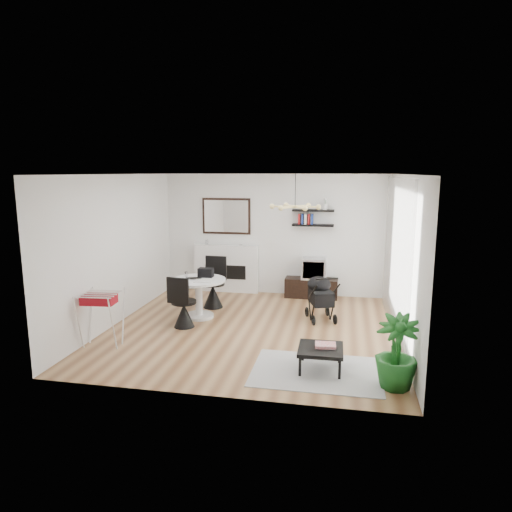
% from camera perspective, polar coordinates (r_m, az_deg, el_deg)
% --- Properties ---
extents(floor, '(5.00, 5.00, 0.00)m').
position_cam_1_polar(floor, '(8.17, -0.50, -9.11)').
color(floor, brown).
rests_on(floor, ground).
extents(ceiling, '(5.00, 5.00, 0.00)m').
position_cam_1_polar(ceiling, '(7.70, -0.54, 10.18)').
color(ceiling, white).
rests_on(ceiling, wall_back).
extents(wall_back, '(5.00, 0.00, 5.00)m').
position_cam_1_polar(wall_back, '(10.26, 2.28, 2.68)').
color(wall_back, white).
rests_on(wall_back, floor).
extents(wall_left, '(0.00, 5.00, 5.00)m').
position_cam_1_polar(wall_left, '(8.67, -16.93, 0.79)').
color(wall_left, white).
rests_on(wall_left, floor).
extents(wall_right, '(0.00, 5.00, 5.00)m').
position_cam_1_polar(wall_right, '(7.73, 17.96, -0.40)').
color(wall_right, white).
rests_on(wall_right, floor).
extents(sheer_curtain, '(0.04, 3.60, 2.60)m').
position_cam_1_polar(sheer_curtain, '(7.91, 17.07, -0.11)').
color(sheer_curtain, white).
rests_on(sheer_curtain, wall_right).
extents(fireplace, '(1.50, 0.17, 2.16)m').
position_cam_1_polar(fireplace, '(10.51, -3.75, -0.82)').
color(fireplace, white).
rests_on(fireplace, floor).
extents(shelf_lower, '(0.90, 0.25, 0.04)m').
position_cam_1_polar(shelf_lower, '(10.00, 7.13, 3.85)').
color(shelf_lower, black).
rests_on(shelf_lower, wall_back).
extents(shelf_upper, '(0.90, 0.25, 0.04)m').
position_cam_1_polar(shelf_upper, '(9.97, 7.17, 5.68)').
color(shelf_upper, black).
rests_on(shelf_upper, wall_back).
extents(pendant_lamp, '(0.90, 0.90, 0.10)m').
position_cam_1_polar(pendant_lamp, '(7.91, 4.91, 6.16)').
color(pendant_lamp, '#D5BC70').
rests_on(pendant_lamp, ceiling).
extents(tv_console, '(1.15, 0.40, 0.43)m').
position_cam_1_polar(tv_console, '(10.17, 6.92, -3.98)').
color(tv_console, black).
rests_on(tv_console, floor).
extents(crt_tv, '(0.53, 0.46, 0.46)m').
position_cam_1_polar(crt_tv, '(10.07, 7.27, -1.53)').
color(crt_tv, silver).
rests_on(crt_tv, tv_console).
extents(dining_table, '(1.03, 1.03, 0.75)m').
position_cam_1_polar(dining_table, '(8.73, -7.17, -4.51)').
color(dining_table, white).
rests_on(dining_table, floor).
extents(laptop, '(0.34, 0.26, 0.02)m').
position_cam_1_polar(laptop, '(8.65, -7.84, -2.84)').
color(laptop, black).
rests_on(laptop, dining_table).
extents(black_bag, '(0.29, 0.17, 0.17)m').
position_cam_1_polar(black_bag, '(8.82, -6.30, -2.07)').
color(black_bag, black).
rests_on(black_bag, dining_table).
extents(newspaper, '(0.36, 0.30, 0.01)m').
position_cam_1_polar(newspaper, '(8.49, -6.57, -3.11)').
color(newspaper, silver).
rests_on(newspaper, dining_table).
extents(drinking_glass, '(0.05, 0.05, 0.09)m').
position_cam_1_polar(drinking_glass, '(8.92, -8.73, -2.24)').
color(drinking_glass, white).
rests_on(drinking_glass, dining_table).
extents(chair_far, '(0.49, 0.50, 1.03)m').
position_cam_1_polar(chair_far, '(9.40, -5.36, -4.45)').
color(chair_far, black).
rests_on(chair_far, floor).
extents(chair_near, '(0.46, 0.48, 0.95)m').
position_cam_1_polar(chair_near, '(8.28, -9.06, -6.80)').
color(chair_near, black).
rests_on(chair_near, floor).
extents(drying_rack, '(0.63, 0.59, 0.88)m').
position_cam_1_polar(drying_rack, '(7.67, -18.75, -7.37)').
color(drying_rack, white).
rests_on(drying_rack, floor).
extents(stroller, '(0.65, 0.82, 0.90)m').
position_cam_1_polar(stroller, '(8.67, 8.04, -5.38)').
color(stroller, black).
rests_on(stroller, floor).
extents(rug, '(1.78, 1.28, 0.01)m').
position_cam_1_polar(rug, '(6.59, 7.54, -14.11)').
color(rug, '#A6A6A6').
rests_on(rug, floor).
extents(coffee_table, '(0.63, 0.63, 0.32)m').
position_cam_1_polar(coffee_table, '(6.55, 8.08, -11.57)').
color(coffee_table, black).
rests_on(coffee_table, rug).
extents(magazines, '(0.30, 0.24, 0.04)m').
position_cam_1_polar(magazines, '(6.58, 8.68, -10.96)').
color(magazines, '#D93640').
rests_on(magazines, coffee_table).
extents(potted_plant, '(0.64, 0.64, 0.96)m').
position_cam_1_polar(potted_plant, '(6.19, 17.14, -11.39)').
color(potted_plant, '#1A5C1D').
rests_on(potted_plant, floor).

